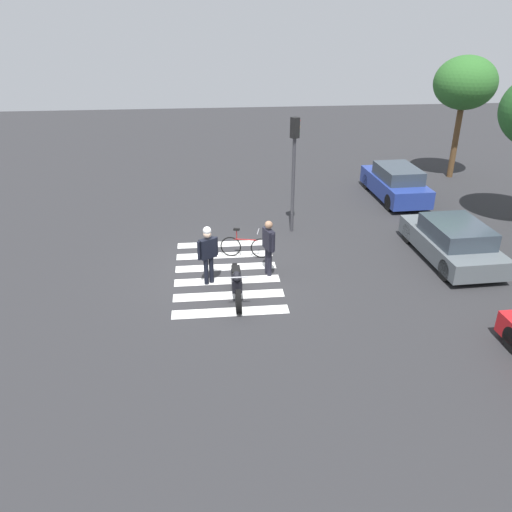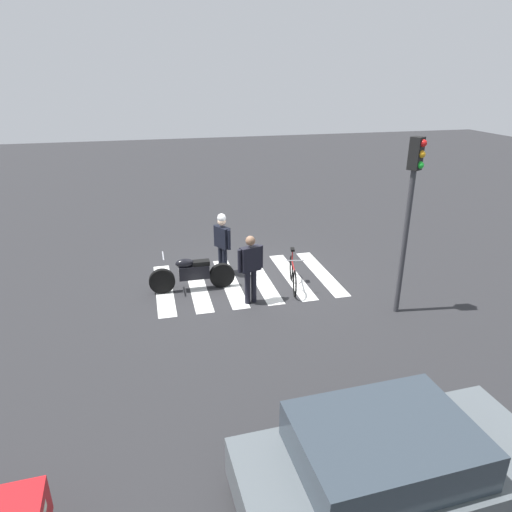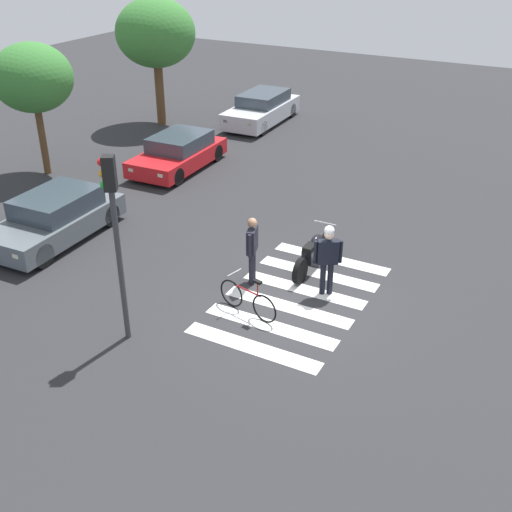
% 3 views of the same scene
% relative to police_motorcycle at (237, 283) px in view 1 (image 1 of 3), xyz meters
% --- Properties ---
extents(ground_plane, '(60.00, 60.00, 0.00)m').
position_rel_police_motorcycle_xyz_m(ground_plane, '(-1.49, -0.22, -0.47)').
color(ground_plane, '#2B2B2D').
extents(police_motorcycle, '(2.26, 0.62, 1.06)m').
position_rel_police_motorcycle_xyz_m(police_motorcycle, '(0.00, 0.00, 0.00)').
color(police_motorcycle, black).
rests_on(police_motorcycle, ground_plane).
extents(leaning_bicycle, '(0.53, 1.68, 1.01)m').
position_rel_police_motorcycle_xyz_m(leaning_bicycle, '(-2.64, 0.47, -0.09)').
color(leaning_bicycle, black).
rests_on(leaning_bicycle, ground_plane).
extents(officer_on_foot, '(0.68, 0.34, 1.78)m').
position_rel_police_motorcycle_xyz_m(officer_on_foot, '(-1.33, 1.07, 0.56)').
color(officer_on_foot, black).
rests_on(officer_on_foot, ground_plane).
extents(officer_by_motorcycle, '(0.42, 0.61, 1.83)m').
position_rel_police_motorcycle_xyz_m(officer_by_motorcycle, '(-0.95, -0.77, 0.60)').
color(officer_by_motorcycle, black).
rests_on(officer_by_motorcycle, ground_plane).
extents(crosswalk_stripes, '(4.95, 3.20, 0.01)m').
position_rel_police_motorcycle_xyz_m(crosswalk_stripes, '(-1.49, -0.22, -0.47)').
color(crosswalk_stripes, silver).
rests_on(crosswalk_stripes, ground_plane).
extents(car_blue_hatchback, '(4.24, 1.83, 1.46)m').
position_rel_police_motorcycle_xyz_m(car_blue_hatchback, '(-7.83, 7.39, 0.23)').
color(car_blue_hatchback, black).
rests_on(car_blue_hatchback, ground_plane).
extents(car_grey_coupe, '(4.22, 2.01, 1.33)m').
position_rel_police_motorcycle_xyz_m(car_grey_coupe, '(-1.80, 7.16, 0.17)').
color(car_grey_coupe, black).
rests_on(car_grey_coupe, ground_plane).
extents(traffic_light_pole, '(0.33, 0.36, 4.16)m').
position_rel_police_motorcycle_xyz_m(traffic_light_pole, '(-4.69, 2.37, 2.33)').
color(traffic_light_pole, '#38383D').
rests_on(traffic_light_pole, ground_plane).
extents(street_tree_near, '(2.82, 2.82, 5.62)m').
position_rel_police_motorcycle_xyz_m(street_tree_near, '(-10.69, 11.23, 3.92)').
color(street_tree_near, brown).
rests_on(street_tree_near, ground_plane).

